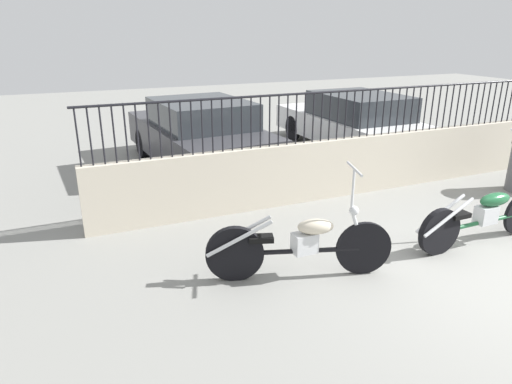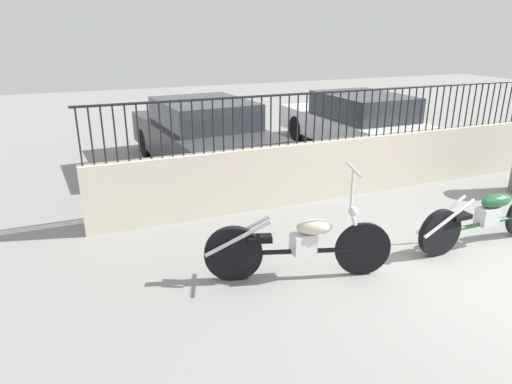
% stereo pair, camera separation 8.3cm
% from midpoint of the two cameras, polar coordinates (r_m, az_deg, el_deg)
% --- Properties ---
extents(ground_plane, '(40.00, 40.00, 0.00)m').
position_cam_midpoint_polar(ground_plane, '(6.14, 28.86, -9.51)').
color(ground_plane, gray).
extents(low_wall, '(8.83, 0.18, 1.00)m').
position_cam_midpoint_polar(low_wall, '(8.09, 12.15, 3.14)').
color(low_wall, beige).
rests_on(low_wall, ground_plane).
extents(fence_railing, '(8.83, 0.04, 0.81)m').
position_cam_midpoint_polar(fence_railing, '(7.86, 12.69, 10.30)').
color(fence_railing, black).
rests_on(fence_railing, low_wall).
extents(motorcycle_black, '(2.09, 0.85, 1.32)m').
position_cam_midpoint_polar(motorcycle_black, '(5.27, 4.85, -6.59)').
color(motorcycle_black, black).
rests_on(motorcycle_black, ground_plane).
extents(motorcycle_green, '(2.14, 0.52, 1.49)m').
position_cam_midpoint_polar(motorcycle_green, '(6.71, 26.55, -2.86)').
color(motorcycle_green, black).
rests_on(motorcycle_green, ground_plane).
extents(car_dark_grey, '(2.17, 4.45, 1.42)m').
position_cam_midpoint_polar(car_dark_grey, '(9.53, -6.53, 7.23)').
color(car_dark_grey, black).
rests_on(car_dark_grey, ground_plane).
extents(car_white, '(1.80, 4.59, 1.35)m').
position_cam_midpoint_polar(car_white, '(11.13, 12.81, 8.49)').
color(car_white, black).
rests_on(car_white, ground_plane).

